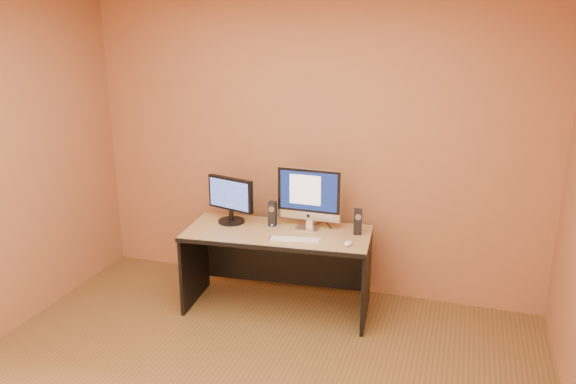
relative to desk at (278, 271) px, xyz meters
name	(u,v)px	position (x,y,z in m)	size (l,w,h in m)	color
walls	(212,220)	(0.13, -1.46, 0.96)	(4.00, 4.00, 2.60)	#985D3D
desk	(278,271)	(0.00, 0.00, 0.00)	(1.49, 0.65, 0.69)	tan
imac	(308,199)	(0.21, 0.15, 0.60)	(0.53, 0.20, 0.51)	#BABABE
second_monitor	(231,200)	(-0.44, 0.10, 0.54)	(0.45, 0.22, 0.39)	black
speaker_left	(272,214)	(-0.09, 0.13, 0.45)	(0.06, 0.07, 0.20)	black
speaker_right	(358,222)	(0.63, 0.15, 0.45)	(0.06, 0.07, 0.20)	black
keyboard	(295,240)	(0.19, -0.14, 0.35)	(0.40, 0.11, 0.02)	silver
mouse	(348,243)	(0.61, -0.11, 0.36)	(0.05, 0.09, 0.03)	white
cable_a	(328,224)	(0.35, 0.28, 0.35)	(0.01, 0.01, 0.20)	black
cable_b	(317,224)	(0.26, 0.26, 0.35)	(0.01, 0.01, 0.17)	black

